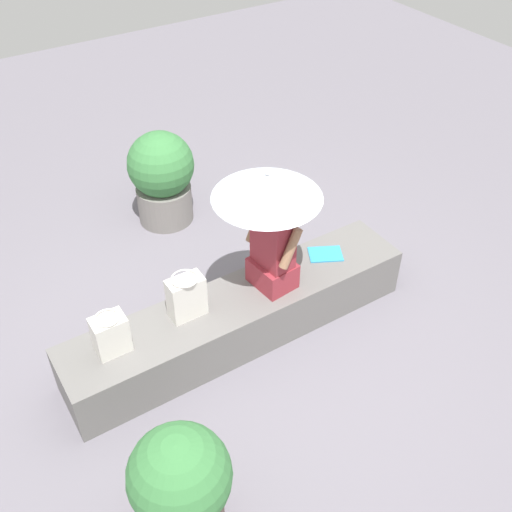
{
  "coord_description": "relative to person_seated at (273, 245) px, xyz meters",
  "views": [
    {
      "loc": [
        -1.73,
        -2.96,
        3.72
      ],
      "look_at": [
        0.15,
        0.0,
        0.79
      ],
      "focal_mm": 42.64,
      "sensor_mm": 36.0,
      "label": 1
    }
  ],
  "objects": [
    {
      "name": "stone_bench",
      "position": [
        -0.31,
        -0.0,
        -0.61
      ],
      "size": [
        2.9,
        0.56,
        0.44
      ],
      "primitive_type": "cube",
      "color": "slate",
      "rests_on": "ground"
    },
    {
      "name": "ground_plane",
      "position": [
        -0.31,
        -0.0,
        -0.82
      ],
      "size": [
        14.0,
        14.0,
        0.0
      ],
      "primitive_type": "plane",
      "color": "slate"
    },
    {
      "name": "handbag_black",
      "position": [
        -0.73,
        0.05,
        -0.21
      ],
      "size": [
        0.27,
        0.2,
        0.36
      ],
      "color": "silver",
      "rests_on": "stone_bench"
    },
    {
      "name": "tote_bag_canvas",
      "position": [
        -1.34,
        0.02,
        -0.23
      ],
      "size": [
        0.24,
        0.18,
        0.32
      ],
      "color": "silver",
      "rests_on": "stone_bench"
    },
    {
      "name": "parasol",
      "position": [
        -0.02,
        0.06,
        0.51
      ],
      "size": [
        0.82,
        0.82,
        1.02
      ],
      "color": "#B7B7BC",
      "rests_on": "stone_bench"
    },
    {
      "name": "magazine",
      "position": [
        0.58,
        0.05,
        -0.38
      ],
      "size": [
        0.34,
        0.31,
        0.01
      ],
      "primitive_type": "cube",
      "rotation": [
        0.0,
        0.0,
        -0.48
      ],
      "color": "#339ED1",
      "rests_on": "stone_bench"
    },
    {
      "name": "person_seated",
      "position": [
        0.0,
        0.0,
        0.0
      ],
      "size": [
        0.31,
        0.49,
        0.9
      ],
      "color": "#992D38",
      "rests_on": "stone_bench"
    },
    {
      "name": "planter_near",
      "position": [
        -1.41,
        -1.18,
        -0.37
      ],
      "size": [
        0.61,
        0.61,
        0.86
      ],
      "color": "brown",
      "rests_on": "ground"
    },
    {
      "name": "planter_far",
      "position": [
        -0.1,
        1.81,
        -0.32
      ],
      "size": [
        0.65,
        0.65,
        0.97
      ],
      "color": "gray",
      "rests_on": "ground"
    }
  ]
}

